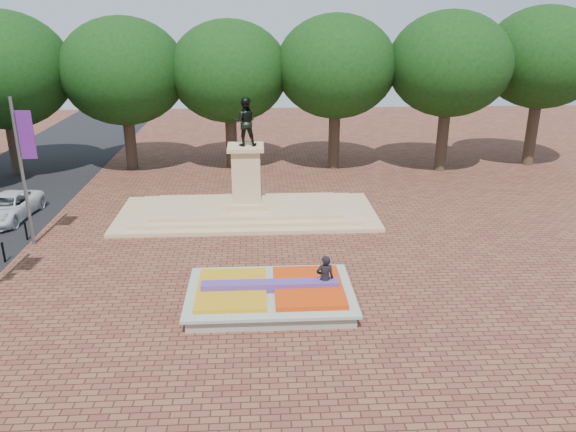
# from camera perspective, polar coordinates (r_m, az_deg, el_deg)

# --- Properties ---
(ground) EXTENTS (90.00, 90.00, 0.00)m
(ground) POSITION_cam_1_polar(r_m,az_deg,el_deg) (23.51, -4.39, -6.54)
(ground) COLOR brown
(ground) RESTS_ON ground
(flower_bed) EXTENTS (6.30, 4.30, 0.91)m
(flower_bed) POSITION_cam_1_polar(r_m,az_deg,el_deg) (21.56, -1.74, -7.96)
(flower_bed) COLOR gray
(flower_bed) RESTS_ON ground
(monument) EXTENTS (14.00, 6.00, 6.40)m
(monument) POSITION_cam_1_polar(r_m,az_deg,el_deg) (30.59, -4.19, 1.63)
(monument) COLOR tan
(monument) RESTS_ON ground
(tree_row_back) EXTENTS (44.80, 8.80, 10.43)m
(tree_row_back) POSITION_cam_1_polar(r_m,az_deg,el_deg) (39.27, -0.71, 14.39)
(tree_row_back) COLOR #35291D
(tree_row_back) RESTS_ON ground
(van) EXTENTS (2.64, 5.09, 1.37)m
(van) POSITION_cam_1_polar(r_m,az_deg,el_deg) (33.49, -26.66, 0.78)
(van) COLOR silver
(van) RESTS_ON ground
(pedestrian) EXTENTS (0.70, 0.47, 1.90)m
(pedestrian) POSITION_cam_1_polar(r_m,az_deg,el_deg) (21.51, 3.77, -6.36)
(pedestrian) COLOR black
(pedestrian) RESTS_ON ground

